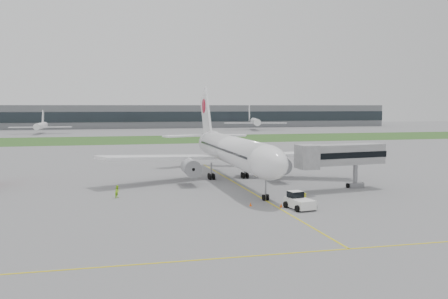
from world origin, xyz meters
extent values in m
plane|color=gray|center=(0.00, 0.00, 0.00)|extent=(600.00, 600.00, 0.00)
cube|color=#2E5A21|center=(0.00, 120.00, 0.01)|extent=(600.00, 50.00, 0.02)
cube|color=slate|center=(0.00, 230.00, 7.00)|extent=(320.00, 22.00, 14.00)
cube|color=#1E262B|center=(0.00, 219.00, 7.00)|extent=(320.00, 0.60, 6.00)
cylinder|color=white|center=(0.00, 4.00, 5.60)|extent=(5.00, 38.00, 5.00)
ellipsoid|color=white|center=(0.00, -15.50, 5.60)|extent=(5.00, 11.00, 5.00)
cube|color=black|center=(0.00, -16.50, 6.50)|extent=(3.20, 1.54, 1.14)
cone|color=white|center=(0.00, 26.00, 6.40)|extent=(5.00, 10.53, 6.16)
cube|color=white|center=(-13.00, 6.00, 4.40)|extent=(22.13, 13.52, 1.70)
cube|color=white|center=(13.00, 6.00, 4.40)|extent=(22.13, 13.52, 1.70)
cylinder|color=#A7A8AC|center=(-8.00, 1.50, 3.00)|extent=(2.70, 5.20, 2.70)
cylinder|color=#A7A8AC|center=(8.00, 1.50, 3.00)|extent=(2.70, 5.20, 2.70)
cube|color=white|center=(0.00, 27.50, 11.50)|extent=(0.45, 10.90, 12.76)
cylinder|color=#B60A25|center=(0.00, 28.50, 13.50)|extent=(0.60, 3.20, 3.20)
cube|color=white|center=(-5.00, 28.50, 6.80)|extent=(9.54, 6.34, 0.35)
cube|color=white|center=(5.00, 28.50, 6.80)|extent=(9.54, 6.34, 0.35)
cylinder|color=gray|center=(0.00, -15.00, 1.55)|extent=(0.24, 0.24, 3.10)
cylinder|color=black|center=(-3.20, 7.00, 0.55)|extent=(1.40, 1.10, 1.10)
cylinder|color=black|center=(3.20, 7.00, 0.55)|extent=(1.40, 1.10, 1.10)
cube|color=white|center=(2.53, -21.66, 0.76)|extent=(3.11, 4.66, 1.15)
cube|color=white|center=(2.32, -20.53, 1.72)|extent=(1.96, 1.81, 0.96)
cube|color=black|center=(2.32, -20.53, 1.77)|extent=(2.02, 1.87, 0.81)
cylinder|color=black|center=(1.00, -20.47, 0.43)|extent=(0.48, 0.91, 0.86)
cylinder|color=black|center=(3.54, -20.02, 0.43)|extent=(0.48, 0.91, 0.86)
cylinder|color=black|center=(1.51, -23.30, 0.43)|extent=(0.48, 0.91, 0.86)
cylinder|color=black|center=(4.05, -22.84, 0.43)|extent=(0.48, 0.91, 0.86)
cube|color=#ABACAE|center=(15.00, -8.48, 5.65)|extent=(15.52, 5.39, 3.26)
cube|color=black|center=(15.00, -8.48, 5.65)|extent=(15.75, 5.53, 0.98)
cube|color=#ABACAE|center=(8.16, -10.56, 5.65)|extent=(2.82, 3.69, 3.69)
cylinder|color=gray|center=(18.15, -7.47, 2.06)|extent=(0.76, 0.76, 4.13)
cube|color=gray|center=(18.15, -7.47, 0.38)|extent=(2.80, 1.88, 0.76)
cylinder|color=black|center=(16.75, -7.68, 0.38)|extent=(0.43, 0.80, 0.76)
cylinder|color=black|center=(19.55, -7.27, 0.38)|extent=(0.43, 0.80, 0.76)
cone|color=#FF5C0D|center=(-3.25, -18.38, 0.26)|extent=(0.37, 0.37, 0.51)
cone|color=#FF5C0D|center=(0.50, -20.08, 0.28)|extent=(0.40, 0.40, 0.55)
imported|color=gold|center=(4.00, -19.80, 0.88)|extent=(0.75, 0.62, 1.77)
imported|color=#B3FC2A|center=(-20.55, -7.79, 0.93)|extent=(1.09, 1.14, 1.85)
camera|label=1|loc=(-22.39, -82.07, 13.50)|focal=40.00mm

